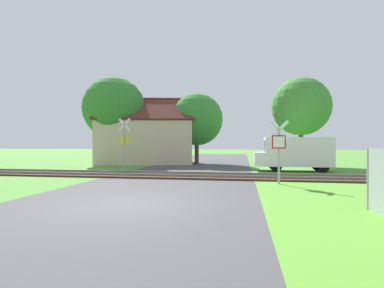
{
  "coord_description": "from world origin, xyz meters",
  "views": [
    {
      "loc": [
        3.42,
        -8.44,
        1.85
      ],
      "look_at": [
        0.5,
        8.63,
        1.8
      ],
      "focal_mm": 28.0,
      "sensor_mm": 36.0,
      "label": 1
    }
  ],
  "objects": [
    {
      "name": "tree_right",
      "position": [
        8.1,
        17.2,
        4.84
      ],
      "size": [
        4.73,
        4.73,
        7.22
      ],
      "color": "#513823",
      "rests_on": "ground"
    },
    {
      "name": "tree_left",
      "position": [
        -7.95,
        16.74,
        4.98
      ],
      "size": [
        5.53,
        5.53,
        7.75
      ],
      "color": "#513823",
      "rests_on": "ground"
    },
    {
      "name": "stop_sign_near",
      "position": [
        5.01,
        5.46,
        1.68
      ],
      "size": [
        0.87,
        0.19,
        2.88
      ],
      "rotation": [
        0.0,
        0.0,
        3.01
      ],
      "color": "#9E9EA5",
      "rests_on": "ground"
    },
    {
      "name": "rail_track",
      "position": [
        0.0,
        7.63,
        0.06
      ],
      "size": [
        60.0,
        2.6,
        0.22
      ],
      "color": "#422D1E",
      "rests_on": "ground"
    },
    {
      "name": "ground_plane",
      "position": [
        0.0,
        0.0,
        0.0
      ],
      "size": [
        160.0,
        160.0,
        0.0
      ],
      "primitive_type": "plane",
      "color": "#4C8433"
    },
    {
      "name": "tree_center",
      "position": [
        -0.75,
        18.47,
        4.01
      ],
      "size": [
        4.74,
        4.74,
        6.38
      ],
      "color": "#513823",
      "rests_on": "ground"
    },
    {
      "name": "house",
      "position": [
        -5.26,
        17.56,
        2.12
      ],
      "size": [
        9.46,
        6.86,
        5.97
      ],
      "rotation": [
        0.0,
        0.0,
        0.2
      ],
      "color": "#C6B293",
      "rests_on": "ground"
    },
    {
      "name": "road_asphalt",
      "position": [
        0.0,
        2.0,
        0.0
      ],
      "size": [
        7.95,
        80.0,
        0.01
      ],
      "primitive_type": "cube",
      "color": "#424244",
      "rests_on": "ground"
    },
    {
      "name": "crossing_sign_far",
      "position": [
        -4.48,
        10.62,
        2.04
      ],
      "size": [
        0.88,
        0.16,
        3.53
      ],
      "rotation": [
        0.0,
        0.0,
        -0.09
      ],
      "color": "#9E9EA5",
      "rests_on": "ground"
    },
    {
      "name": "mail_truck",
      "position": [
        6.77,
        12.15,
        1.24
      ],
      "size": [
        4.91,
        1.94,
        2.24
      ],
      "rotation": [
        0.0,
        0.0,
        1.58
      ],
      "color": "white",
      "rests_on": "ground"
    }
  ]
}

